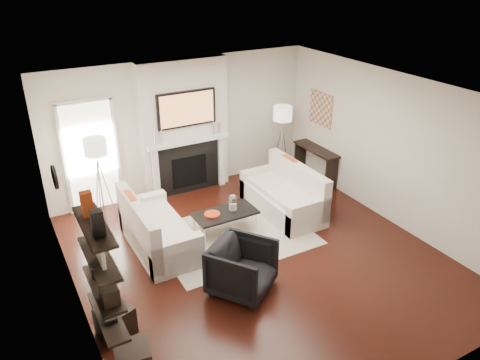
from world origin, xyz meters
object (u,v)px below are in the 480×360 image
loveseat_left_base (159,237)px  armchair (242,266)px  lamp_right_shade (283,113)px  ottoman_near (115,321)px  lamp_left_shade (95,147)px  loveseat_right_base (282,202)px  coffee_table (225,213)px

loveseat_left_base → armchair: bearing=-67.8°
lamp_right_shade → ottoman_near: (-4.52, -3.00, -1.25)m
lamp_left_shade → ottoman_near: (-0.62, -2.99, -1.25)m
loveseat_right_base → lamp_right_shade: (0.87, 1.37, 1.24)m
lamp_right_shade → loveseat_left_base: bearing=-157.3°
coffee_table → lamp_right_shade: size_ratio=2.75×
loveseat_right_base → coffee_table: bearing=-173.2°
armchair → coffee_table: bearing=36.0°
loveseat_right_base → lamp_right_shade: lamp_right_shade is taller
lamp_left_shade → ottoman_near: lamp_left_shade is taller
loveseat_left_base → lamp_right_shade: lamp_right_shade is taller
loveseat_left_base → coffee_table: (1.17, -0.14, 0.19)m
loveseat_right_base → lamp_right_shade: size_ratio=4.50×
armchair → lamp_left_shade: 3.42m
loveseat_right_base → armchair: 2.45m
armchair → lamp_left_shade: bearing=76.7°
lamp_left_shade → lamp_right_shade: bearing=0.1°
loveseat_right_base → armchair: size_ratio=2.12×
loveseat_left_base → lamp_left_shade: size_ratio=4.50×
loveseat_left_base → loveseat_right_base: same height
armchair → lamp_left_shade: size_ratio=2.12×
lamp_left_shade → armchair: bearing=-67.7°
lamp_right_shade → lamp_left_shade: bearing=-179.9°
coffee_table → lamp_right_shade: bearing=35.2°
loveseat_left_base → lamp_right_shade: bearing=22.7°
coffee_table → ottoman_near: size_ratio=2.75×
loveseat_left_base → armchair: 1.78m
loveseat_right_base → lamp_left_shade: size_ratio=4.50×
ottoman_near → armchair: bearing=-0.8°
loveseat_right_base → lamp_right_shade: bearing=57.7°
lamp_left_shade → lamp_right_shade: size_ratio=1.00×
lamp_right_shade → ottoman_near: 5.57m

